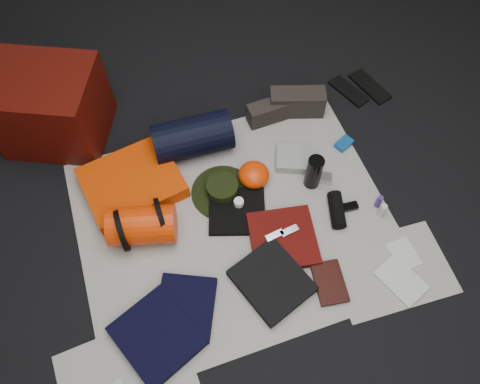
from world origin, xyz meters
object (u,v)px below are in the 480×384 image
object	(u,v)px
sleeping_pad	(132,183)
navy_duffel	(192,137)
compact_camera	(323,178)
paperback_book	(330,283)
water_bottle	(314,172)
red_cabinet	(50,107)
stuff_sack	(142,225)

from	to	relation	value
sleeping_pad	navy_duffel	world-z (taller)	navy_duffel
sleeping_pad	compact_camera	size ratio (longest dim) A/B	5.25
compact_camera	paperback_book	bearing A→B (deg)	-84.10
navy_duffel	water_bottle	bearing A→B (deg)	-35.56
red_cabinet	sleeping_pad	size ratio (longest dim) A/B	1.09
sleeping_pad	water_bottle	bearing A→B (deg)	-17.31
sleeping_pad	paperback_book	xyz separation A→B (m)	(0.78, -0.85, -0.03)
stuff_sack	red_cabinet	bearing A→B (deg)	110.89
stuff_sack	compact_camera	xyz separation A→B (m)	(1.00, 0.00, -0.08)
sleeping_pad	red_cabinet	bearing A→B (deg)	121.35
stuff_sack	water_bottle	xyz separation A→B (m)	(0.93, 0.00, 0.01)
water_bottle	compact_camera	xyz separation A→B (m)	(0.06, -0.00, -0.09)
compact_camera	stuff_sack	bearing A→B (deg)	-153.26
paperback_book	compact_camera	bearing A→B (deg)	77.76
compact_camera	sleeping_pad	bearing A→B (deg)	-169.77
sleeping_pad	compact_camera	world-z (taller)	sleeping_pad
stuff_sack	paperback_book	size ratio (longest dim) A/B	1.54
navy_duffel	water_bottle	world-z (taller)	navy_duffel
red_cabinet	water_bottle	distance (m)	1.48
stuff_sack	navy_duffel	size ratio (longest dim) A/B	0.76
navy_duffel	water_bottle	distance (m)	0.69
red_cabinet	navy_duffel	size ratio (longest dim) A/B	1.24
red_cabinet	water_bottle	size ratio (longest dim) A/B	2.49
red_cabinet	navy_duffel	distance (m)	0.79
navy_duffel	compact_camera	bearing A→B (deg)	-32.62
compact_camera	paperback_book	xyz separation A→B (m)	(-0.21, -0.56, -0.00)
water_bottle	stuff_sack	bearing A→B (deg)	-179.71
red_cabinet	paperback_book	bearing A→B (deg)	-26.49
red_cabinet	navy_duffel	xyz separation A→B (m)	(0.69, -0.37, -0.11)
stuff_sack	compact_camera	world-z (taller)	stuff_sack
sleeping_pad	stuff_sack	size ratio (longest dim) A/B	1.49
sleeping_pad	water_bottle	distance (m)	0.98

